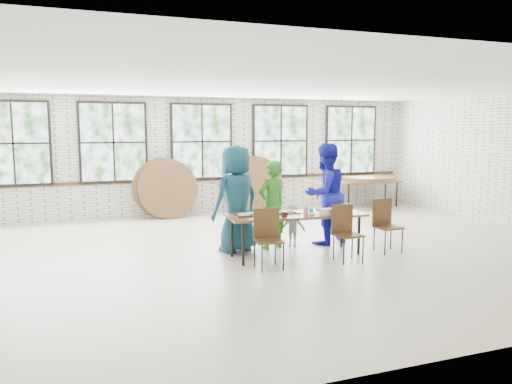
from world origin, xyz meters
The scene contains 13 objects.
room centered at (0.00, 4.44, 1.83)m, with size 12.00×12.00×12.00m.
dining_table centered at (0.46, -0.38, 0.69)m, with size 2.45×0.97×0.74m.
chair_near_left centered at (-0.28, -0.90, 0.56)m, with size 0.47×0.46×0.95m.
chair_near_right centered at (1.09, -0.96, 0.56)m, with size 0.46×0.44×0.95m.
chair_spare centered at (2.11, -0.63, 0.56)m, with size 0.45×0.44×0.95m.
adult_teal centered at (-0.42, 0.27, 0.96)m, with size 0.94×0.61×1.92m, color navy.
adult_green centered at (0.27, 0.27, 0.82)m, with size 0.60×0.39×1.63m, color #2D8222.
toddler centered at (0.68, 0.27, 0.39)m, with size 0.51×0.29×0.79m, color #152643.
adult_blue centered at (1.36, 0.27, 0.97)m, with size 0.94×0.73×1.94m, color #191CB3.
storage_table centered at (4.66, 3.88, 0.69)m, with size 1.82×0.80×0.74m.
tabletop_clutter centered at (0.53, -0.40, 0.77)m, with size 2.07×0.64×0.11m.
round_tops_stacked centered at (4.66, 3.88, 0.80)m, with size 1.50×1.50×0.13m.
round_tops_leaning centered at (0.17, 4.12, 0.73)m, with size 3.96×0.44×1.50m.
Camera 1 is at (-3.16, -8.15, 2.22)m, focal length 35.00 mm.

